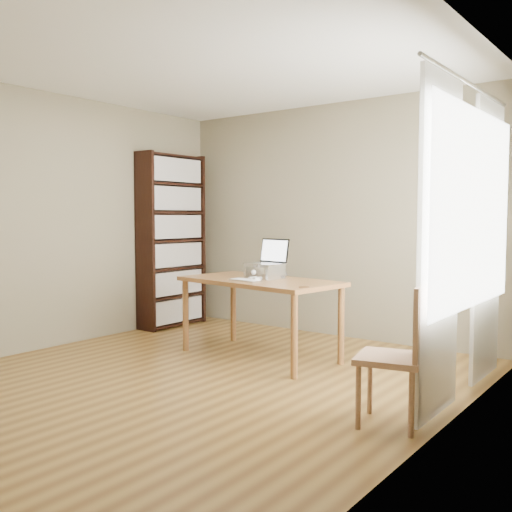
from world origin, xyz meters
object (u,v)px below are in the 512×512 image
at_px(desk, 260,288).
at_px(keyboard, 245,280).
at_px(bookshelf, 172,241).
at_px(chair, 401,351).
at_px(laptop, 268,258).
at_px(cat, 269,271).

height_order(desk, keyboard, keyboard).
relative_size(bookshelf, chair, 2.29).
xyz_separation_m(bookshelf, chair, (3.60, -1.54, -0.56)).
height_order(laptop, chair, laptop).
bearing_deg(bookshelf, cat, -15.65).
relative_size(cat, chair, 0.53).
bearing_deg(desk, laptop, 97.36).
bearing_deg(cat, keyboard, -91.74).
height_order(laptop, cat, laptop).
xyz_separation_m(cat, chair, (1.77, -1.03, -0.33)).
bearing_deg(keyboard, cat, 91.15).
distance_m(laptop, keyboard, 0.41).
relative_size(desk, chair, 1.78).
xyz_separation_m(keyboard, chair, (1.80, -0.70, -0.27)).
distance_m(keyboard, cat, 0.34).
bearing_deg(chair, cat, 136.94).
bearing_deg(cat, desk, -100.61).
bearing_deg(laptop, chair, -23.09).
relative_size(desk, keyboard, 5.21).
bearing_deg(chair, laptop, 136.57).
xyz_separation_m(desk, chair, (1.80, -0.92, -0.17)).
bearing_deg(cat, laptop, 134.29).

